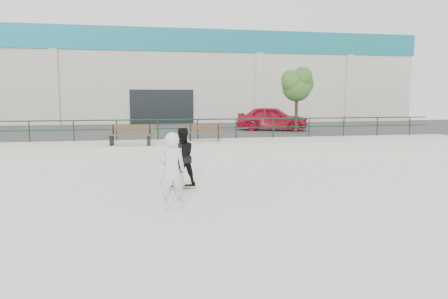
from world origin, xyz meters
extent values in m
plane|color=silver|center=(0.00, 0.00, 0.00)|extent=(120.00, 120.00, 0.00)
cube|color=beige|center=(0.00, 9.50, 0.25)|extent=(30.00, 3.00, 0.50)
cube|color=#383838|center=(0.00, 18.00, 0.25)|extent=(60.00, 14.00, 0.50)
cylinder|color=#133618|center=(0.00, 10.80, 1.50)|extent=(28.00, 0.06, 0.06)
cylinder|color=#133618|center=(0.00, 10.80, 1.05)|extent=(28.00, 0.05, 0.05)
cylinder|color=#133618|center=(-7.00, 10.80, 1.00)|extent=(0.06, 0.06, 1.00)
cylinder|color=#133618|center=(-5.00, 10.80, 1.00)|extent=(0.06, 0.06, 1.00)
cylinder|color=#133618|center=(-3.00, 10.80, 1.00)|extent=(0.06, 0.06, 1.00)
cylinder|color=#133618|center=(-1.00, 10.80, 1.00)|extent=(0.06, 0.06, 1.00)
cylinder|color=#133618|center=(1.00, 10.80, 1.00)|extent=(0.06, 0.06, 1.00)
cylinder|color=#133618|center=(3.00, 10.80, 1.00)|extent=(0.06, 0.06, 1.00)
cylinder|color=#133618|center=(5.00, 10.80, 1.00)|extent=(0.06, 0.06, 1.00)
cylinder|color=#133618|center=(7.00, 10.80, 1.00)|extent=(0.06, 0.06, 1.00)
cylinder|color=#133618|center=(9.00, 10.80, 1.00)|extent=(0.06, 0.06, 1.00)
cylinder|color=#133618|center=(11.00, 10.80, 1.00)|extent=(0.06, 0.06, 1.00)
cylinder|color=#133618|center=(13.00, 10.80, 1.00)|extent=(0.06, 0.06, 1.00)
cube|color=#BAB5A7|center=(0.00, 32.00, 4.00)|extent=(44.00, 16.00, 8.00)
cube|color=#19757E|center=(0.00, 32.00, 7.10)|extent=(44.20, 16.20, 1.80)
cube|color=black|center=(0.00, 23.95, 1.60)|extent=(5.00, 0.15, 3.20)
cube|color=#BAB5A7|center=(-8.00, 23.90, 3.10)|extent=(0.60, 0.25, 6.20)
cube|color=#BAB5A7|center=(8.00, 23.90, 3.10)|extent=(0.60, 0.25, 6.20)
cube|color=#BAB5A7|center=(16.00, 23.90, 3.10)|extent=(0.60, 0.25, 6.20)
cube|color=#51321B|center=(-2.37, 8.23, 0.97)|extent=(1.95, 0.54, 0.04)
cube|color=#51321B|center=(-2.32, 8.43, 0.97)|extent=(1.95, 0.54, 0.04)
cube|color=#51321B|center=(-2.28, 8.62, 0.97)|extent=(1.95, 0.54, 0.04)
cube|color=#51321B|center=(-2.27, 8.70, 1.18)|extent=(1.93, 0.45, 0.11)
cube|color=#51321B|center=(-2.27, 8.70, 1.33)|extent=(1.93, 0.45, 0.11)
cube|color=black|center=(-3.12, 8.60, 0.73)|extent=(0.18, 0.55, 0.46)
cube|color=black|center=(-3.07, 8.87, 1.18)|extent=(0.08, 0.07, 0.46)
cube|color=black|center=(-1.52, 8.26, 0.73)|extent=(0.18, 0.55, 0.46)
cube|color=black|center=(-1.46, 8.53, 1.18)|extent=(0.08, 0.07, 0.46)
cube|color=#51321B|center=(1.17, 9.78, 0.90)|extent=(1.64, 0.43, 0.04)
cube|color=#51321B|center=(1.20, 9.94, 0.90)|extent=(1.64, 0.43, 0.04)
cube|color=#51321B|center=(1.23, 10.10, 0.90)|extent=(1.64, 0.43, 0.04)
cube|color=#51321B|center=(1.25, 10.18, 1.07)|extent=(1.63, 0.36, 0.09)
cube|color=#51321B|center=(1.25, 10.18, 1.20)|extent=(1.63, 0.36, 0.09)
cube|color=black|center=(0.52, 10.08, 0.69)|extent=(0.14, 0.46, 0.39)
cube|color=black|center=(0.57, 10.31, 1.07)|extent=(0.06, 0.06, 0.39)
cube|color=black|center=(1.88, 9.81, 0.69)|extent=(0.14, 0.46, 0.39)
cube|color=black|center=(1.92, 10.04, 1.07)|extent=(0.06, 0.06, 0.39)
cylinder|color=#3D291E|center=(7.46, 13.95, 1.67)|extent=(0.19, 0.19, 2.33)
sphere|color=#346224|center=(7.46, 13.95, 3.22)|extent=(1.75, 1.75, 1.75)
sphere|color=#346224|center=(7.95, 14.24, 3.42)|extent=(1.36, 1.36, 1.36)
sphere|color=#346224|center=(7.07, 13.75, 3.51)|extent=(1.26, 1.26, 1.26)
sphere|color=#346224|center=(7.66, 13.56, 3.80)|extent=(1.17, 1.17, 1.17)
sphere|color=#346224|center=(7.17, 14.33, 3.71)|extent=(1.07, 1.07, 1.07)
imported|color=#A7142B|center=(6.52, 15.71, 1.27)|extent=(4.86, 3.40, 1.54)
cube|color=black|center=(-0.80, 1.30, 0.09)|extent=(0.79, 0.24, 0.02)
cube|color=brown|center=(-0.80, 1.30, 0.07)|extent=(0.79, 0.24, 0.01)
cube|color=gray|center=(-1.06, 1.29, 0.04)|extent=(0.07, 0.16, 0.03)
cube|color=gray|center=(-0.54, 1.31, 0.04)|extent=(0.07, 0.16, 0.03)
cylinder|color=beige|center=(-1.06, 1.19, 0.03)|extent=(0.06, 0.03, 0.06)
cylinder|color=beige|center=(-1.07, 1.38, 0.03)|extent=(0.06, 0.03, 0.06)
cylinder|color=beige|center=(-0.54, 1.22, 0.03)|extent=(0.06, 0.03, 0.06)
cylinder|color=beige|center=(-0.55, 1.41, 0.03)|extent=(0.06, 0.03, 0.06)
imported|color=black|center=(-0.80, 1.30, 0.93)|extent=(0.91, 0.77, 1.66)
imported|color=silver|center=(-1.28, -1.04, 0.91)|extent=(0.70, 0.49, 1.83)
camera|label=1|loc=(-2.08, -11.09, 2.63)|focal=35.00mm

